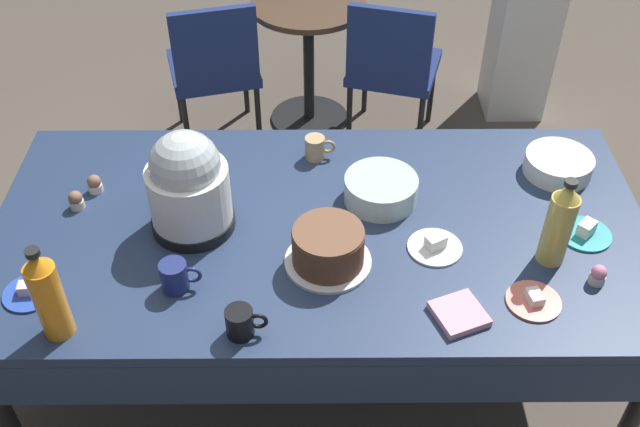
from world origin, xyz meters
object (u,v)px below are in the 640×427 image
at_px(glass_salad_bowl, 381,189).
at_px(dessert_plate_cobalt, 30,291).
at_px(soda_bottle_ginger_ale, 559,224).
at_px(maroon_chair_left, 214,64).
at_px(frosted_layer_cake, 328,248).
at_px(dessert_plate_white, 435,246).
at_px(cupcake_lemon, 76,200).
at_px(ceramic_snack_bowl, 558,164).
at_px(cupcake_cocoa, 598,275).
at_px(potluck_table, 320,238).
at_px(soda_bottle_orange_juice, 48,295).
at_px(dessert_plate_coral, 534,300).
at_px(coffee_mug_black, 241,322).
at_px(cupcake_berry, 95,184).
at_px(coffee_mug_tan, 316,148).
at_px(round_cafe_table, 309,41).
at_px(slow_cooker, 188,186).
at_px(maroon_chair_right, 392,63).
at_px(dessert_plate_teal, 585,232).
at_px(water_cooler, 527,14).
at_px(coffee_mug_navy, 175,276).

xyz_separation_m(glass_salad_bowl, dessert_plate_cobalt, (-1.09, -0.43, -0.04)).
bearing_deg(soda_bottle_ginger_ale, maroon_chair_left, 127.15).
distance_m(frosted_layer_cake, dessert_plate_white, 0.36).
bearing_deg(cupcake_lemon, ceramic_snack_bowl, 6.13).
bearing_deg(dessert_plate_white, cupcake_cocoa, -17.64).
relative_size(potluck_table, soda_bottle_orange_juice, 6.75).
bearing_deg(dessert_plate_coral, coffee_mug_black, -172.65).
distance_m(dessert_plate_coral, soda_bottle_ginger_ale, 0.25).
bearing_deg(dessert_plate_coral, maroon_chair_left, 122.31).
bearing_deg(dessert_plate_white, cupcake_berry, 165.64).
bearing_deg(coffee_mug_tan, round_cafe_table, 91.57).
xyz_separation_m(slow_cooker, maroon_chair_right, (0.80, 1.50, -0.43)).
bearing_deg(glass_salad_bowl, slow_cooker, -168.43).
height_order(dessert_plate_white, dessert_plate_teal, dessert_plate_teal).
bearing_deg(dessert_plate_coral, round_cafe_table, 108.37).
bearing_deg(cupcake_cocoa, maroon_chair_left, 127.96).
bearing_deg(water_cooler, frosted_layer_cake, -118.59).
bearing_deg(soda_bottle_orange_juice, round_cafe_table, 72.09).
xyz_separation_m(coffee_mug_black, coffee_mug_tan, (0.22, 0.83, -0.00)).
bearing_deg(soda_bottle_ginger_ale, coffee_mug_black, -162.85).
relative_size(slow_cooker, glass_salad_bowl, 1.44).
bearing_deg(cupcake_lemon, potluck_table, -6.44).
xyz_separation_m(frosted_layer_cake, slow_cooker, (-0.45, 0.18, 0.11)).
distance_m(glass_salad_bowl, cupcake_cocoa, 0.75).
bearing_deg(round_cafe_table, frosted_layer_cake, -87.77).
distance_m(ceramic_snack_bowl, cupcake_cocoa, 0.54).
bearing_deg(glass_salad_bowl, round_cafe_table, 99.27).
xyz_separation_m(cupcake_berry, coffee_mug_black, (0.56, -0.64, 0.02)).
bearing_deg(coffee_mug_black, glass_salad_bowl, 53.32).
xyz_separation_m(slow_cooker, dessert_plate_coral, (1.06, -0.35, -0.16)).
relative_size(potluck_table, ceramic_snack_bowl, 9.05).
bearing_deg(glass_salad_bowl, soda_bottle_ginger_ale, -29.40).
distance_m(slow_cooker, maroon_chair_right, 1.76).
distance_m(cupcake_lemon, round_cafe_table, 1.83).
relative_size(soda_bottle_ginger_ale, coffee_mug_black, 2.60).
relative_size(ceramic_snack_bowl, dessert_plate_teal, 1.40).
relative_size(dessert_plate_white, coffee_mug_navy, 1.40).
xyz_separation_m(potluck_table, soda_bottle_orange_juice, (-0.75, -0.45, 0.21)).
relative_size(frosted_layer_cake, glass_salad_bowl, 1.09).
xyz_separation_m(potluck_table, coffee_mug_navy, (-0.44, -0.28, 0.11)).
bearing_deg(maroon_chair_right, coffee_mug_tan, -109.17).
bearing_deg(cupcake_lemon, slow_cooker, -12.91).
xyz_separation_m(ceramic_snack_bowl, round_cafe_table, (-0.91, 1.45, -0.29)).
relative_size(cupcake_berry, maroon_chair_right, 0.08).
distance_m(coffee_mug_black, coffee_mug_tan, 0.86).
height_order(slow_cooker, dessert_plate_cobalt, slow_cooker).
bearing_deg(dessert_plate_teal, dessert_plate_cobalt, -171.93).
xyz_separation_m(dessert_plate_white, coffee_mug_navy, (-0.81, -0.17, 0.04)).
xyz_separation_m(ceramic_snack_bowl, cupcake_cocoa, (-0.01, -0.54, -0.00)).
height_order(slow_cooker, dessert_plate_white, slow_cooker).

